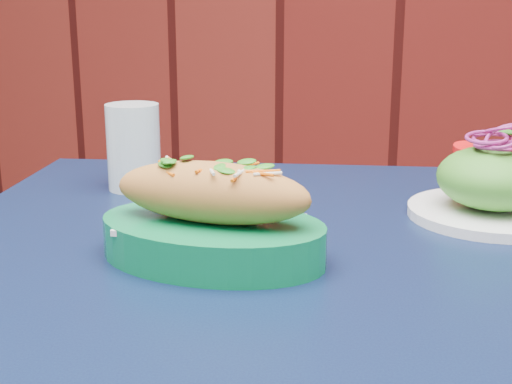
% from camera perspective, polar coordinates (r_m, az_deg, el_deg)
% --- Properties ---
extents(cafe_table, '(0.95, 0.95, 0.75)m').
position_cam_1_polar(cafe_table, '(0.79, 2.42, -10.48)').
color(cafe_table, black).
rests_on(cafe_table, ground).
extents(banh_mi_basket, '(0.24, 0.16, 0.11)m').
position_cam_1_polar(banh_mi_basket, '(0.71, -3.53, -2.17)').
color(banh_mi_basket, '#09733F').
rests_on(banh_mi_basket, cafe_table).
extents(salad_plate, '(0.20, 0.20, 0.11)m').
position_cam_1_polar(salad_plate, '(0.90, 18.51, 0.58)').
color(salad_plate, white).
rests_on(salad_plate, cafe_table).
extents(water_glass, '(0.07, 0.07, 0.12)m').
position_cam_1_polar(water_glass, '(0.99, -9.77, 3.57)').
color(water_glass, silver).
rests_on(water_glass, cafe_table).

